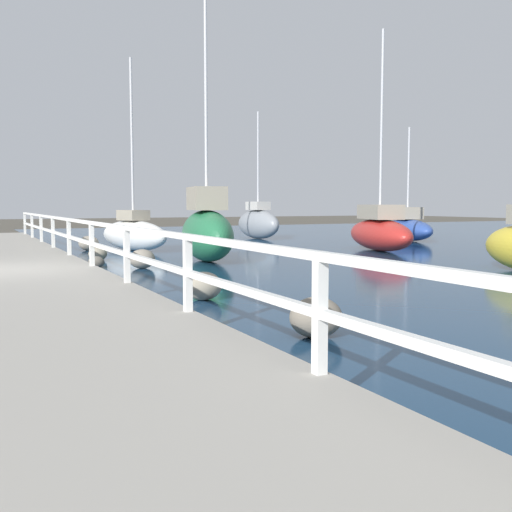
% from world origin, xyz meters
% --- Properties ---
extents(railing, '(0.10, 32.50, 1.03)m').
position_xyz_m(railing, '(2.10, -0.00, 1.02)').
color(railing, white).
rests_on(railing, dock_walkway).
extents(boulder_near_dock, '(0.44, 0.40, 0.33)m').
position_xyz_m(boulder_near_dock, '(2.67, 2.43, 0.17)').
color(boulder_near_dock, '#666056').
rests_on(boulder_near_dock, ground).
extents(boulder_far_strip, '(0.57, 0.51, 0.43)m').
position_xyz_m(boulder_far_strip, '(3.15, 4.64, 0.21)').
color(boulder_far_strip, gray).
rests_on(boulder_far_strip, ground).
extents(boulder_downstream, '(0.71, 0.64, 0.53)m').
position_xyz_m(boulder_downstream, '(3.54, -7.35, 0.27)').
color(boulder_downstream, slate).
rests_on(boulder_downstream, ground).
extents(boulder_water_edge, '(0.74, 0.66, 0.55)m').
position_xyz_m(boulder_water_edge, '(3.65, 8.76, 0.28)').
color(boulder_water_edge, gray).
rests_on(boulder_water_edge, ground).
extents(boulder_mid_strip, '(0.70, 0.63, 0.52)m').
position_xyz_m(boulder_mid_strip, '(3.77, 1.83, 0.26)').
color(boulder_mid_strip, gray).
rests_on(boulder_mid_strip, ground).
extents(boulder_upstream, '(0.69, 0.62, 0.51)m').
position_xyz_m(boulder_upstream, '(3.33, -3.86, 0.26)').
color(boulder_upstream, gray).
rests_on(boulder_upstream, ground).
extents(sailboat_blue, '(2.75, 4.93, 5.30)m').
position_xyz_m(sailboat_blue, '(18.40, 8.40, 0.61)').
color(sailboat_blue, '#2D4C9E').
rests_on(sailboat_blue, water_surface).
extents(sailboat_green, '(2.00, 4.05, 8.16)m').
position_xyz_m(sailboat_green, '(6.08, 2.97, 0.92)').
color(sailboat_green, '#236B42').
rests_on(sailboat_green, water_surface).
extents(sailboat_gray, '(1.31, 3.68, 6.24)m').
position_xyz_m(sailboat_gray, '(12.69, 12.82, 0.80)').
color(sailboat_gray, gray).
rests_on(sailboat_gray, water_surface).
extents(sailboat_white, '(2.17, 4.34, 7.02)m').
position_xyz_m(sailboat_white, '(5.16, 8.05, 0.64)').
color(sailboat_white, white).
rests_on(sailboat_white, water_surface).
extents(sailboat_red, '(2.85, 5.25, 8.02)m').
position_xyz_m(sailboat_red, '(13.36, 4.00, 0.72)').
color(sailboat_red, red).
rests_on(sailboat_red, water_surface).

